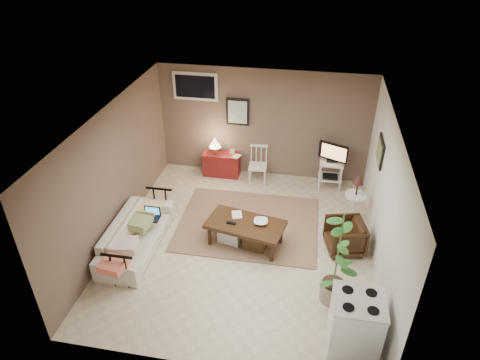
% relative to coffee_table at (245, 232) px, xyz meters
% --- Properties ---
extents(floor, '(5.00, 5.00, 0.00)m').
position_rel_coffee_table_xyz_m(floor, '(-0.04, 0.02, -0.28)').
color(floor, '#C1B293').
rests_on(floor, ground).
extents(art_back, '(0.50, 0.03, 0.60)m').
position_rel_coffee_table_xyz_m(art_back, '(-0.59, 2.50, 1.17)').
color(art_back, black).
extents(art_right, '(0.03, 0.60, 0.45)m').
position_rel_coffee_table_xyz_m(art_right, '(2.18, 1.07, 1.24)').
color(art_right, black).
extents(window, '(0.96, 0.03, 0.60)m').
position_rel_coffee_table_xyz_m(window, '(-1.49, 2.50, 1.67)').
color(window, silver).
extents(rug, '(2.61, 2.10, 0.02)m').
position_rel_coffee_table_xyz_m(rug, '(-0.03, 0.58, -0.27)').
color(rug, '#86674E').
rests_on(rug, floor).
extents(coffee_table, '(1.43, 0.93, 0.50)m').
position_rel_coffee_table_xyz_m(coffee_table, '(0.00, 0.00, 0.00)').
color(coffee_table, '#39230F').
rests_on(coffee_table, floor).
extents(sofa, '(0.56, 1.93, 0.75)m').
position_rel_coffee_table_xyz_m(sofa, '(-1.84, -0.41, 0.10)').
color(sofa, beige).
rests_on(sofa, floor).
extents(sofa_pillows, '(0.37, 1.83, 0.13)m').
position_rel_coffee_table_xyz_m(sofa_pillows, '(-1.79, -0.63, 0.18)').
color(sofa_pillows, beige).
rests_on(sofa_pillows, sofa).
extents(sofa_end_rails, '(0.52, 1.92, 0.65)m').
position_rel_coffee_table_xyz_m(sofa_end_rails, '(-1.73, -0.41, 0.04)').
color(sofa_end_rails, black).
rests_on(sofa_end_rails, floor).
extents(laptop, '(0.30, 0.22, 0.20)m').
position_rel_coffee_table_xyz_m(laptop, '(-1.66, -0.08, 0.21)').
color(laptop, black).
rests_on(laptop, sofa).
extents(red_console, '(0.80, 0.35, 0.92)m').
position_rel_coffee_table_xyz_m(red_console, '(-0.93, 2.28, 0.04)').
color(red_console, maroon).
rests_on(red_console, floor).
extents(spindle_chair, '(0.40, 0.40, 0.84)m').
position_rel_coffee_table_xyz_m(spindle_chair, '(-0.08, 2.12, 0.11)').
color(spindle_chair, silver).
rests_on(spindle_chair, floor).
extents(tv_stand, '(0.59, 0.40, 1.04)m').
position_rel_coffee_table_xyz_m(tv_stand, '(1.46, 2.17, 0.27)').
color(tv_stand, silver).
rests_on(tv_stand, floor).
extents(side_table, '(0.40, 0.40, 1.07)m').
position_rel_coffee_table_xyz_m(side_table, '(1.89, 0.98, 0.38)').
color(side_table, silver).
rests_on(side_table, floor).
extents(armchair, '(0.70, 0.73, 0.63)m').
position_rel_coffee_table_xyz_m(armchair, '(1.72, 0.17, 0.04)').
color(armchair, black).
rests_on(armchair, floor).
extents(potted_plant, '(0.41, 0.41, 1.63)m').
position_rel_coffee_table_xyz_m(potted_plant, '(1.51, -1.02, 0.59)').
color(potted_plant, '#A39181').
rests_on(potted_plant, floor).
extents(stove, '(0.67, 0.62, 0.87)m').
position_rel_coffee_table_xyz_m(stove, '(1.78, -1.81, 0.15)').
color(stove, white).
rests_on(stove, floor).
extents(bowl, '(0.25, 0.09, 0.24)m').
position_rel_coffee_table_xyz_m(bowl, '(0.27, 0.04, 0.32)').
color(bowl, '#39230F').
rests_on(bowl, coffee_table).
extents(book_table, '(0.17, 0.06, 0.24)m').
position_rel_coffee_table_xyz_m(book_table, '(-0.26, 0.17, 0.31)').
color(book_table, '#39230F').
rests_on(book_table, coffee_table).
extents(book_console, '(0.15, 0.08, 0.20)m').
position_rel_coffee_table_xyz_m(book_console, '(-0.64, 2.23, 0.35)').
color(book_console, '#39230F').
rests_on(book_console, red_console).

